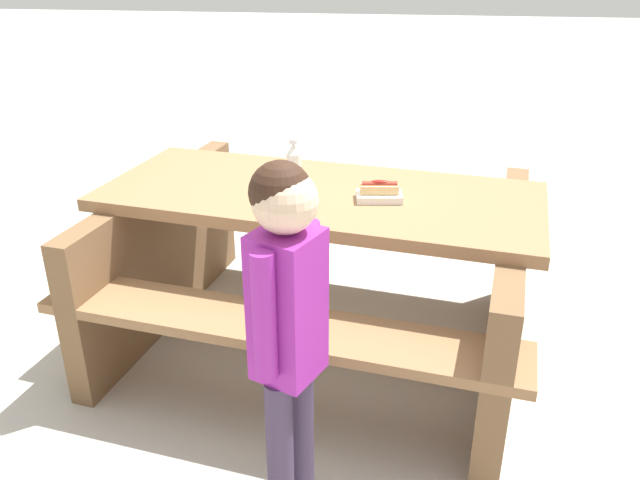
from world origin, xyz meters
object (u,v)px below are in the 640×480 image
object	(u,v)px
soda_bottle	(294,170)
hotdog_tray	(379,193)
child_in_coat	(287,307)
picnic_table	(320,257)

from	to	relation	value
soda_bottle	hotdog_tray	size ratio (longest dim) A/B	1.22
soda_bottle	hotdog_tray	world-z (taller)	soda_bottle
soda_bottle	child_in_coat	xyz separation A→B (m)	(0.13, -0.87, -0.11)
picnic_table	soda_bottle	distance (m)	0.43
soda_bottle	picnic_table	bearing A→B (deg)	38.46
picnic_table	hotdog_tray	bearing A→B (deg)	-16.80
picnic_table	child_in_coat	size ratio (longest dim) A/B	1.69
soda_bottle	child_in_coat	world-z (taller)	child_in_coat
soda_bottle	hotdog_tray	bearing A→B (deg)	-0.04
picnic_table	hotdog_tray	distance (m)	0.42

